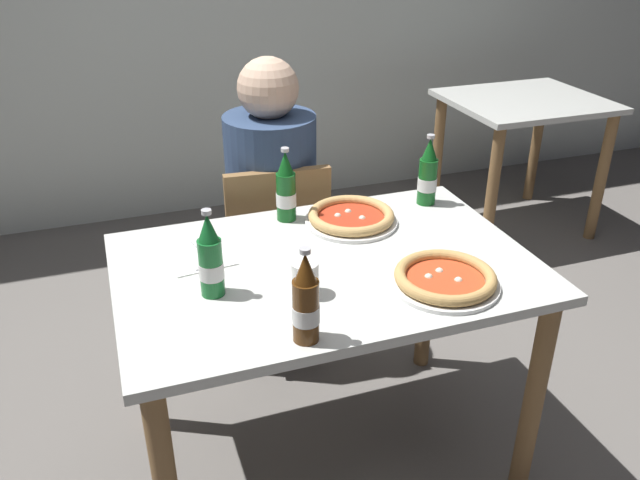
% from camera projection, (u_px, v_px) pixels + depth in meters
% --- Properties ---
extents(ground_plane, '(8.00, 8.00, 0.00)m').
position_uv_depth(ground_plane, '(325.00, 453.00, 2.24)').
color(ground_plane, slate).
extents(dining_table_main, '(1.20, 0.80, 0.75)m').
position_uv_depth(dining_table_main, '(325.00, 296.00, 1.94)').
color(dining_table_main, silver).
rests_on(dining_table_main, ground_plane).
extents(chair_behind_table, '(0.43, 0.43, 0.85)m').
position_uv_depth(chair_behind_table, '(276.00, 249.00, 2.53)').
color(chair_behind_table, olive).
rests_on(chair_behind_table, ground_plane).
extents(diner_seated, '(0.34, 0.34, 1.21)m').
position_uv_depth(diner_seated, '(273.00, 220.00, 2.53)').
color(diner_seated, '#2D3342').
rests_on(diner_seated, ground_plane).
extents(dining_table_background, '(0.80, 0.70, 0.75)m').
position_uv_depth(dining_table_background, '(522.00, 127.00, 3.54)').
color(dining_table_background, silver).
rests_on(dining_table_background, ground_plane).
extents(pizza_margherita_near, '(0.30, 0.30, 0.04)m').
position_uv_depth(pizza_margherita_near, '(445.00, 279.00, 1.77)').
color(pizza_margherita_near, white).
rests_on(pizza_margherita_near, dining_table_main).
extents(pizza_marinara_far, '(0.30, 0.30, 0.04)m').
position_uv_depth(pizza_marinara_far, '(351.00, 217.00, 2.11)').
color(pizza_marinara_far, white).
rests_on(pizza_marinara_far, dining_table_main).
extents(beer_bottle_left, '(0.07, 0.07, 0.25)m').
position_uv_depth(beer_bottle_left, '(286.00, 190.00, 2.10)').
color(beer_bottle_left, '#14591E').
rests_on(beer_bottle_left, dining_table_main).
extents(beer_bottle_center, '(0.07, 0.07, 0.25)m').
position_uv_depth(beer_bottle_center, '(428.00, 175.00, 2.22)').
color(beer_bottle_center, '#14591E').
rests_on(beer_bottle_center, dining_table_main).
extents(beer_bottle_right, '(0.07, 0.07, 0.25)m').
position_uv_depth(beer_bottle_right, '(211.00, 260.00, 1.69)').
color(beer_bottle_right, '#196B2D').
rests_on(beer_bottle_right, dining_table_main).
extents(beer_bottle_extra, '(0.07, 0.07, 0.25)m').
position_uv_depth(beer_bottle_extra, '(306.00, 302.00, 1.51)').
color(beer_bottle_extra, '#512D0F').
rests_on(beer_bottle_extra, dining_table_main).
extents(napkin_with_cutlery, '(0.20, 0.20, 0.01)m').
position_uv_depth(napkin_with_cutlery, '(200.00, 257.00, 1.92)').
color(napkin_with_cutlery, white).
rests_on(napkin_with_cutlery, dining_table_main).
extents(paper_cup, '(0.07, 0.07, 0.09)m').
position_uv_depth(paper_cup, '(305.00, 278.00, 1.72)').
color(paper_cup, white).
rests_on(paper_cup, dining_table_main).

